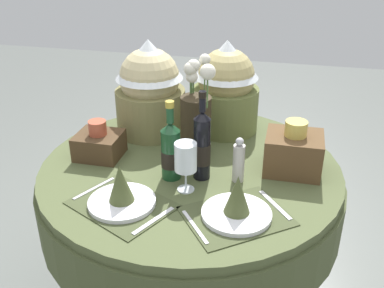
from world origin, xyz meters
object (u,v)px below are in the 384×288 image
flower_vase (196,118)px  woven_basket_side_right (293,152)px  place_setting_left (121,194)px  wine_bottle_centre (202,145)px  pepper_mill (239,161)px  woven_basket_side_left (99,144)px  wine_bottle_left (171,150)px  dining_table (190,195)px  wine_glass_right (186,158)px  place_setting_right (237,205)px  gift_tub_back_left (150,85)px  gift_tub_back_centre (226,84)px

flower_vase → woven_basket_side_right: flower_vase is taller
place_setting_left → wine_bottle_centre: size_ratio=1.18×
place_setting_left → wine_bottle_centre: wine_bottle_centre is taller
pepper_mill → woven_basket_side_left: pepper_mill is taller
flower_vase → wine_bottle_left: bearing=-102.9°
wine_bottle_left → woven_basket_side_left: 0.36m
wine_bottle_centre → pepper_mill: wine_bottle_centre is taller
dining_table → woven_basket_side_right: bearing=7.0°
wine_bottle_left → wine_glass_right: (0.08, -0.08, 0.02)m
dining_table → woven_basket_side_left: (-0.39, -0.01, 0.21)m
wine_bottle_left → woven_basket_side_left: (-0.34, 0.10, -0.06)m
dining_table → pepper_mill: pepper_mill is taller
place_setting_right → pepper_mill: (-0.03, 0.23, 0.04)m
dining_table → gift_tub_back_left: size_ratio=2.85×
place_setting_left → flower_vase: (0.17, 0.44, 0.12)m
flower_vase → gift_tub_back_left: gift_tub_back_left is taller
flower_vase → pepper_mill: (0.21, -0.18, -0.08)m
flower_vase → woven_basket_side_right: size_ratio=1.96×
flower_vase → pepper_mill: size_ratio=2.35×
dining_table → gift_tub_back_left: 0.53m
wine_bottle_centre → wine_glass_right: size_ratio=1.84×
pepper_mill → gift_tub_back_left: 0.60m
place_setting_left → pepper_mill: (0.38, 0.26, 0.04)m
woven_basket_side_right → gift_tub_back_centre: bearing=134.9°
flower_vase → gift_tub_back_centre: flower_vase is taller
place_setting_left → woven_basket_side_left: (-0.22, 0.32, 0.01)m
wine_bottle_left → wine_bottle_centre: (0.12, 0.03, 0.02)m
place_setting_left → pepper_mill: bearing=34.4°
pepper_mill → place_setting_left: bearing=-145.6°
wine_bottle_centre → flower_vase: bearing=109.5°
wine_bottle_left → place_setting_left: bearing=-118.1°
dining_table → woven_basket_side_right: 0.47m
wine_bottle_left → wine_glass_right: size_ratio=1.64×
pepper_mill → wine_glass_right: bearing=-148.4°
flower_vase → wine_bottle_left: size_ratio=1.35×
dining_table → wine_bottle_left: bearing=-113.7°
dining_table → woven_basket_side_right: woven_basket_side_right is taller
place_setting_right → wine_bottle_left: (-0.28, 0.20, 0.07)m
wine_glass_right → wine_bottle_left: bearing=135.3°
gift_tub_back_centre → woven_basket_side_right: bearing=-45.1°
woven_basket_side_left → woven_basket_side_right: bearing=4.6°
gift_tub_back_left → pepper_mill: bearing=-37.5°
gift_tub_back_left → woven_basket_side_right: (0.66, -0.23, -0.15)m
wine_glass_right → pepper_mill: wine_glass_right is taller
place_setting_right → wine_glass_right: bearing=149.2°
place_setting_left → gift_tub_back_centre: (0.25, 0.72, 0.18)m
wine_glass_right → gift_tub_back_left: size_ratio=0.44×
pepper_mill → woven_basket_side_right: size_ratio=0.83×
flower_vase → wine_bottle_centre: size_ratio=1.21×
gift_tub_back_left → wine_bottle_centre: bearing=-48.4°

